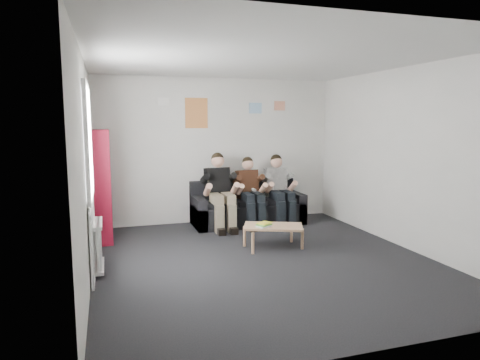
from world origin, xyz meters
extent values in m
plane|color=black|center=(0.00, 0.00, 0.00)|extent=(5.00, 5.00, 0.00)
plane|color=silver|center=(0.00, 0.00, 2.70)|extent=(5.00, 5.00, 0.00)
plane|color=white|center=(0.00, 2.50, 1.35)|extent=(4.50, 0.00, 4.50)
plane|color=white|center=(0.00, -2.50, 1.35)|extent=(4.50, 0.00, 4.50)
plane|color=white|center=(-2.25, 0.00, 1.35)|extent=(0.00, 5.00, 5.00)
plane|color=white|center=(2.25, 0.00, 1.35)|extent=(0.00, 5.00, 5.00)
cube|color=black|center=(0.46, 2.07, 0.19)|extent=(2.04, 0.84, 0.39)
cube|color=black|center=(0.46, 2.40, 0.59)|extent=(2.04, 0.19, 0.40)
cube|color=black|center=(-0.47, 2.07, 0.28)|extent=(0.17, 0.84, 0.56)
cube|color=black|center=(1.40, 2.07, 0.28)|extent=(0.17, 0.84, 0.56)
cube|color=black|center=(0.46, 2.00, 0.44)|extent=(1.71, 0.58, 0.09)
cube|color=maroon|center=(-2.10, 1.73, 0.88)|extent=(0.27, 0.80, 1.77)
cube|color=tan|center=(0.34, 0.50, 0.33)|extent=(0.87, 0.48, 0.03)
cylinder|color=tan|center=(-0.05, 0.30, 0.16)|extent=(0.04, 0.04, 0.31)
cylinder|color=tan|center=(0.73, 0.30, 0.16)|extent=(0.04, 0.04, 0.31)
cylinder|color=tan|center=(-0.05, 0.69, 0.16)|extent=(0.04, 0.04, 0.31)
cylinder|color=tan|center=(0.73, 0.69, 0.16)|extent=(0.04, 0.04, 0.31)
cube|color=silver|center=(0.17, 0.46, 0.36)|extent=(0.20, 0.15, 0.02)
cube|color=#58A73B|center=(0.19, 0.49, 0.37)|extent=(0.20, 0.15, 0.02)
cube|color=#FFEF35|center=(0.21, 0.52, 0.39)|extent=(0.20, 0.15, 0.02)
cube|color=black|center=(-0.11, 2.13, 0.77)|extent=(0.43, 0.32, 0.61)
sphere|color=#E9AA8E|center=(-0.11, 2.09, 1.19)|extent=(0.24, 0.24, 0.24)
sphere|color=black|center=(-0.11, 2.10, 1.23)|extent=(0.23, 0.23, 0.23)
cube|color=gray|center=(-0.11, 1.81, 0.56)|extent=(0.39, 0.50, 0.16)
cube|color=gray|center=(-0.11, 1.57, 0.24)|extent=(0.37, 0.15, 0.48)
cube|color=black|center=(-0.11, 1.51, 0.05)|extent=(0.37, 0.28, 0.11)
cube|color=#502E1A|center=(0.46, 2.12, 0.74)|extent=(0.39, 0.28, 0.55)
sphere|color=#E9AA8E|center=(0.46, 2.08, 1.12)|extent=(0.21, 0.21, 0.21)
sphere|color=black|center=(0.46, 2.09, 1.15)|extent=(0.20, 0.20, 0.20)
cube|color=black|center=(0.46, 1.83, 0.55)|extent=(0.35, 0.44, 0.14)
cube|color=black|center=(0.46, 1.62, 0.24)|extent=(0.33, 0.14, 0.48)
cube|color=black|center=(0.46, 1.56, 0.05)|extent=(0.33, 0.25, 0.10)
cube|color=white|center=(0.46, 1.73, 0.69)|extent=(0.04, 0.14, 0.04)
cube|color=white|center=(1.03, 2.12, 0.75)|extent=(0.40, 0.29, 0.57)
sphere|color=#E9AA8E|center=(1.03, 2.08, 1.14)|extent=(0.22, 0.22, 0.22)
sphere|color=black|center=(1.03, 2.10, 1.18)|extent=(0.21, 0.21, 0.21)
cube|color=black|center=(1.03, 1.82, 0.55)|extent=(0.36, 0.46, 0.15)
cube|color=black|center=(1.03, 1.60, 0.24)|extent=(0.34, 0.14, 0.48)
cube|color=black|center=(1.03, 1.54, 0.05)|extent=(0.34, 0.26, 0.10)
cylinder|color=silver|center=(-2.15, -0.08, 0.35)|extent=(0.06, 0.06, 0.60)
cylinder|color=silver|center=(-2.15, 0.00, 0.35)|extent=(0.06, 0.06, 0.60)
cylinder|color=silver|center=(-2.15, 0.08, 0.35)|extent=(0.06, 0.06, 0.60)
cylinder|color=silver|center=(-2.15, 0.16, 0.35)|extent=(0.06, 0.06, 0.60)
cylinder|color=silver|center=(-2.15, 0.24, 0.35)|extent=(0.06, 0.06, 0.60)
cylinder|color=silver|center=(-2.15, 0.32, 0.35)|extent=(0.06, 0.06, 0.60)
cylinder|color=silver|center=(-2.15, 0.40, 0.35)|extent=(0.06, 0.06, 0.60)
cylinder|color=silver|center=(-2.15, 0.48, 0.35)|extent=(0.06, 0.06, 0.60)
cube|color=silver|center=(-2.15, 0.20, 0.07)|extent=(0.10, 0.64, 0.04)
cube|color=silver|center=(-2.15, 0.20, 0.63)|extent=(0.10, 0.64, 0.04)
cube|color=white|center=(-2.23, 0.20, 1.65)|extent=(0.02, 1.00, 1.30)
cube|color=white|center=(-2.22, 0.20, 2.33)|extent=(0.05, 1.12, 0.06)
cube|color=white|center=(-2.22, 0.20, 0.97)|extent=(0.05, 1.12, 0.06)
cube|color=white|center=(-2.22, 0.20, 0.45)|extent=(0.03, 1.30, 0.90)
cube|color=#E0B94F|center=(-0.40, 2.49, 2.05)|extent=(0.42, 0.01, 0.55)
cube|color=#429FE1|center=(0.75, 2.49, 2.15)|extent=(0.25, 0.01, 0.20)
cube|color=#D743A2|center=(1.25, 2.49, 2.20)|extent=(0.22, 0.01, 0.18)
cube|color=white|center=(-1.00, 2.49, 2.25)|extent=(0.20, 0.01, 0.14)
camera|label=1|loc=(-2.02, -5.34, 1.90)|focal=32.00mm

